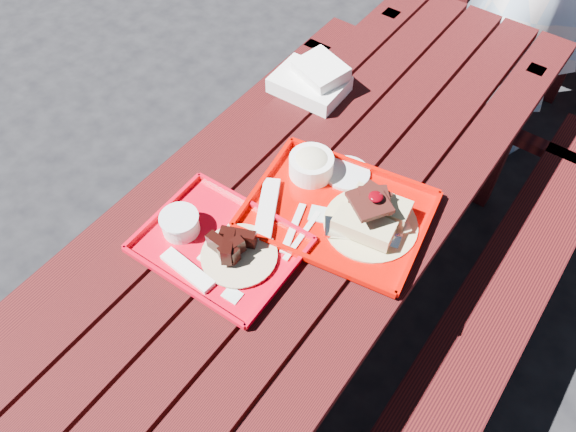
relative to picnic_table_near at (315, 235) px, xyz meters
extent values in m
plane|color=black|center=(0.00, 0.00, -0.56)|extent=(60.00, 60.00, 0.00)
cube|color=#410D0C|center=(-0.30, 0.00, 0.17)|extent=(0.14, 2.40, 0.04)
cube|color=#410D0C|center=(-0.15, 0.00, 0.17)|extent=(0.14, 2.40, 0.04)
cube|color=#410D0C|center=(0.00, 0.00, 0.17)|extent=(0.14, 2.40, 0.04)
cube|color=#410D0C|center=(0.15, 0.00, 0.17)|extent=(0.14, 2.40, 0.04)
cube|color=#410D0C|center=(0.30, 0.00, 0.17)|extent=(0.14, 2.40, 0.04)
cube|color=#410D0C|center=(-0.58, 0.00, -0.13)|extent=(0.25, 2.40, 0.04)
cube|color=#410D0C|center=(-0.58, -0.84, -0.35)|extent=(0.06, 0.06, 0.42)
cube|color=#410D0C|center=(-0.58, 0.84, -0.35)|extent=(0.06, 0.06, 0.42)
cube|color=#410D0C|center=(0.58, 0.00, -0.13)|extent=(0.25, 2.40, 0.04)
cube|color=#410D0C|center=(0.58, 0.84, -0.35)|extent=(0.06, 0.06, 0.42)
cube|color=#410D0C|center=(-0.30, 0.96, -0.19)|extent=(0.06, 0.06, 0.75)
cube|color=#410D0C|center=(0.30, 0.96, -0.19)|extent=(0.06, 0.06, 0.75)
cube|color=#410D0C|center=(0.00, 0.96, -0.13)|extent=(1.40, 0.06, 0.04)
cube|color=#410D0C|center=(-0.58, 1.96, -0.35)|extent=(0.06, 0.06, 0.42)
cube|color=#410D0C|center=(0.30, 1.84, -0.19)|extent=(0.06, 0.06, 0.75)
cube|color=#410D0C|center=(0.00, 1.84, -0.13)|extent=(1.40, 0.06, 0.04)
cube|color=#D10600|center=(0.08, -0.02, 0.20)|extent=(0.54, 0.45, 0.01)
cube|color=#D10600|center=(0.05, 0.17, 0.21)|extent=(0.48, 0.09, 0.02)
cube|color=#D10600|center=(0.11, -0.20, 0.21)|extent=(0.48, 0.09, 0.02)
cube|color=#D10600|center=(0.32, 0.02, 0.21)|extent=(0.07, 0.37, 0.02)
cube|color=#D10600|center=(-0.16, -0.06, 0.21)|extent=(0.07, 0.37, 0.02)
cylinder|color=#C5B881|center=(0.18, 0.00, 0.21)|extent=(0.27, 0.27, 0.01)
cube|color=#CEC088|center=(0.18, -0.05, 0.24)|extent=(0.18, 0.10, 0.05)
cube|color=#CEC088|center=(0.18, 0.04, 0.24)|extent=(0.18, 0.10, 0.05)
ellipsoid|color=#530007|center=(0.18, 0.00, 0.34)|extent=(0.04, 0.04, 0.02)
cylinder|color=white|center=(-0.07, 0.06, 0.24)|extent=(0.13, 0.13, 0.07)
ellipsoid|color=beige|center=(-0.07, 0.06, 0.26)|extent=(0.11, 0.11, 0.05)
cylinder|color=silver|center=(0.03, 0.12, 0.21)|extent=(0.14, 0.14, 0.01)
cube|color=white|center=(-0.08, -0.14, 0.21)|extent=(0.15, 0.22, 0.02)
cube|color=white|center=(0.01, -0.14, 0.21)|extent=(0.07, 0.17, 0.01)
cube|color=white|center=(0.05, -0.15, 0.21)|extent=(0.03, 0.19, 0.01)
cube|color=silver|center=(0.04, -0.06, 0.21)|extent=(0.07, 0.07, 0.00)
cube|color=red|center=(-0.12, -0.31, 0.20)|extent=(0.42, 0.33, 0.01)
cube|color=red|center=(-0.12, -0.15, 0.21)|extent=(0.41, 0.02, 0.02)
cube|color=red|center=(-0.11, -0.47, 0.21)|extent=(0.41, 0.02, 0.02)
cube|color=red|center=(0.09, -0.30, 0.21)|extent=(0.02, 0.32, 0.02)
cube|color=red|center=(-0.32, -0.31, 0.21)|extent=(0.02, 0.32, 0.02)
cube|color=white|center=(-0.07, -0.30, 0.20)|extent=(0.15, 0.15, 0.01)
cylinder|color=tan|center=(-0.05, -0.30, 0.21)|extent=(0.21, 0.21, 0.01)
cylinder|color=silver|center=(-0.24, -0.33, 0.23)|extent=(0.10, 0.10, 0.05)
cylinder|color=silver|center=(-0.24, -0.33, 0.26)|extent=(0.11, 0.11, 0.01)
cube|color=silver|center=(-0.13, -0.42, 0.21)|extent=(0.17, 0.05, 0.01)
cube|color=silver|center=(0.01, -0.41, 0.20)|extent=(0.05, 0.04, 0.00)
cube|color=white|center=(-0.29, 0.38, 0.22)|extent=(0.25, 0.19, 0.06)
cube|color=white|center=(-0.27, 0.41, 0.27)|extent=(0.20, 0.18, 0.04)
camera|label=1|loc=(0.55, -0.90, 1.47)|focal=35.00mm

